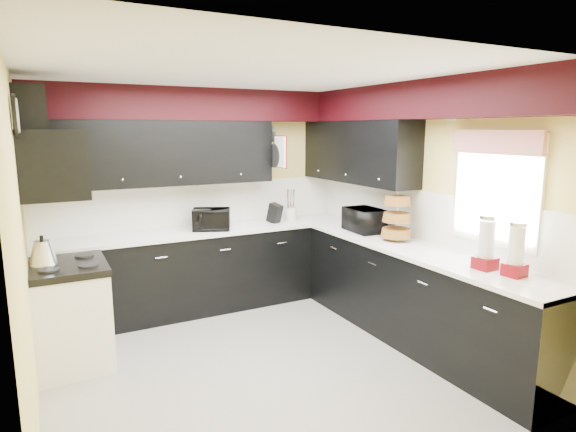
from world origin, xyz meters
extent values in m
plane|color=gray|center=(0.00, 0.00, 0.00)|extent=(3.60, 3.60, 0.00)
cube|color=#E0C666|center=(0.00, 1.80, 1.25)|extent=(3.60, 0.06, 2.50)
cube|color=#E0C666|center=(1.80, 0.00, 1.25)|extent=(0.06, 3.60, 2.50)
cube|color=#E0C666|center=(-1.80, 0.00, 1.25)|extent=(0.06, 3.60, 2.50)
cube|color=white|center=(0.00, 0.00, 2.50)|extent=(3.60, 3.60, 0.06)
cube|color=black|center=(0.00, 1.50, 0.45)|extent=(3.60, 0.60, 0.90)
cube|color=black|center=(1.50, -0.30, 0.45)|extent=(0.60, 3.00, 0.90)
cube|color=white|center=(0.00, 1.50, 0.92)|extent=(3.62, 0.64, 0.04)
cube|color=white|center=(1.50, -0.30, 0.92)|extent=(0.64, 3.02, 0.04)
cube|color=white|center=(0.00, 1.79, 1.19)|extent=(3.60, 0.02, 0.50)
cube|color=white|center=(1.79, 0.00, 1.19)|extent=(0.02, 3.60, 0.50)
cube|color=black|center=(-0.50, 1.62, 1.80)|extent=(2.60, 0.35, 0.70)
cube|color=black|center=(1.62, 0.90, 1.80)|extent=(0.35, 1.80, 0.70)
cube|color=black|center=(0.00, 1.62, 2.33)|extent=(3.60, 0.36, 0.35)
cube|color=black|center=(1.62, -0.18, 2.33)|extent=(0.36, 3.24, 0.35)
cube|color=white|center=(-1.50, 0.75, 0.43)|extent=(0.60, 0.75, 0.86)
cube|color=black|center=(-1.50, 0.75, 0.89)|extent=(0.62, 0.77, 0.06)
cube|color=black|center=(-1.55, 0.75, 1.78)|extent=(0.50, 0.78, 0.55)
cube|color=black|center=(-1.68, 0.75, 2.20)|extent=(0.24, 0.40, 0.40)
cube|color=red|center=(1.73, -0.90, 1.95)|extent=(0.04, 0.88, 0.20)
cube|color=white|center=(0.83, 1.30, 1.80)|extent=(0.03, 0.26, 0.35)
imported|color=black|center=(0.03, 1.43, 1.06)|extent=(0.51, 0.47, 0.24)
imported|color=black|center=(1.50, 0.55, 1.07)|extent=(0.34, 0.48, 0.26)
cylinder|color=silver|center=(1.10, 1.54, 1.02)|extent=(0.18, 0.18, 0.15)
cube|color=black|center=(0.84, 1.46, 1.06)|extent=(0.15, 0.17, 0.23)
camera|label=1|loc=(-1.68, -3.67, 2.06)|focal=30.00mm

